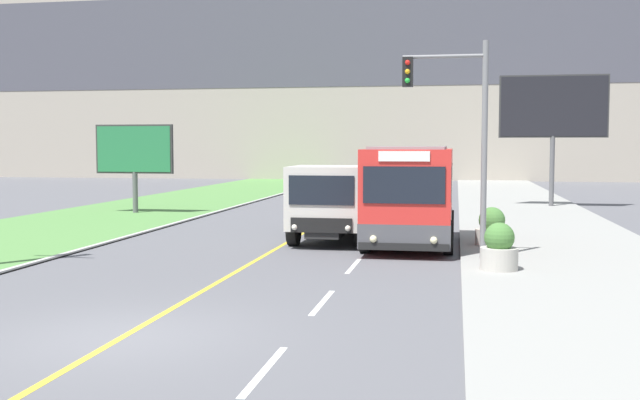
{
  "coord_description": "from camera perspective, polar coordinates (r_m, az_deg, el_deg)",
  "views": [
    {
      "loc": [
        5.35,
        -11.33,
        3.14
      ],
      "look_at": [
        1.1,
        11.98,
        1.4
      ],
      "focal_mm": 42.0,
      "sensor_mm": 36.0,
      "label": 1
    }
  ],
  "objects": [
    {
      "name": "ground_plane",
      "position": [
        12.92,
        -14.71,
        -10.01
      ],
      "size": [
        300.0,
        300.0,
        0.0
      ],
      "primitive_type": "plane",
      "color": "#56565B"
    },
    {
      "name": "lane_marking_centre",
      "position": [
        15.38,
        -8.7,
        -7.62
      ],
      "size": [
        2.88,
        140.0,
        0.01
      ],
      "color": "gold",
      "rests_on": "ground_plane"
    },
    {
      "name": "apartment_block_background",
      "position": [
        71.62,
        6.08,
        11.28
      ],
      "size": [
        80.0,
        8.04,
        24.0
      ],
      "color": "#A89E8E",
      "rests_on": "ground_plane"
    },
    {
      "name": "city_bus",
      "position": [
        23.25,
        6.88,
        0.29
      ],
      "size": [
        2.68,
        5.84,
        3.1
      ],
      "color": "red",
      "rests_on": "ground_plane"
    },
    {
      "name": "dump_truck",
      "position": [
        24.12,
        0.94,
        -0.26
      ],
      "size": [
        2.42,
        6.36,
        2.49
      ],
      "color": "black",
      "rests_on": "ground_plane"
    },
    {
      "name": "car_distant",
      "position": [
        37.26,
        4.17,
        0.42
      ],
      "size": [
        1.8,
        4.3,
        1.45
      ],
      "color": "#2D4784",
      "rests_on": "ground_plane"
    },
    {
      "name": "traffic_light_mast",
      "position": [
        20.55,
        10.63,
        5.87
      ],
      "size": [
        2.28,
        0.32,
        5.92
      ],
      "color": "slate",
      "rests_on": "ground_plane"
    },
    {
      "name": "billboard_large",
      "position": [
        39.45,
        17.35,
        6.57
      ],
      "size": [
        5.3,
        0.24,
        6.65
      ],
      "color": "#59595B",
      "rests_on": "ground_plane"
    },
    {
      "name": "billboard_small",
      "position": [
        35.48,
        -13.96,
        3.6
      ],
      "size": [
        3.7,
        0.24,
        4.09
      ],
      "color": "#59595B",
      "rests_on": "ground_plane"
    },
    {
      "name": "planter_round_near",
      "position": [
        18.93,
        13.49,
        -3.64
      ],
      "size": [
        0.92,
        0.92,
        1.17
      ],
      "color": "#B7B2A8",
      "rests_on": "sidewalk_right"
    },
    {
      "name": "planter_round_second",
      "position": [
        23.49,
        12.95,
        -2.13
      ],
      "size": [
        1.0,
        1.0,
        1.17
      ],
      "color": "#B7B2A8",
      "rests_on": "sidewalk_right"
    }
  ]
}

